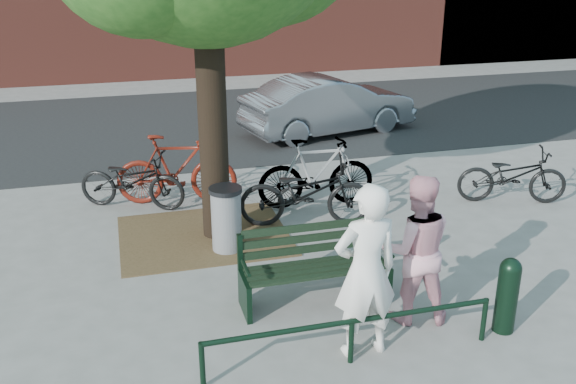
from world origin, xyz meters
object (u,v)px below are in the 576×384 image
object	(u,v)px
bicycle_c	(306,192)
park_bench	(313,264)
person_right	(415,249)
litter_bin	(226,219)
parked_car	(329,105)
person_left	(366,271)
bollard	(507,293)

from	to	relation	value
bicycle_c	park_bench	bearing A→B (deg)	177.00
park_bench	person_right	bearing A→B (deg)	-35.08
litter_bin	parked_car	bearing A→B (deg)	58.30
person_left	bollard	bearing A→B (deg)	175.78
person_left	person_right	world-z (taller)	person_left
person_right	litter_bin	distance (m)	2.85
park_bench	bollard	size ratio (longest dim) A/B	1.99
person_left	parked_car	distance (m)	8.30
person_left	bicycle_c	size ratio (longest dim) A/B	0.94
person_left	park_bench	bearing A→B (deg)	-83.40
bollard	litter_bin	distance (m)	3.77
bollard	bicycle_c	distance (m)	3.53
bicycle_c	bollard	bearing A→B (deg)	-147.34
person_left	litter_bin	xyz separation A→B (m)	(-0.93, 2.72, -0.47)
litter_bin	person_right	bearing A→B (deg)	-53.02
person_right	bollard	bearing A→B (deg)	163.20
bollard	litter_bin	bearing A→B (deg)	132.95
bicycle_c	person_left	bearing A→B (deg)	-174.89
bicycle_c	parked_car	world-z (taller)	parked_car
park_bench	litter_bin	distance (m)	1.75
bollard	person_right	bearing A→B (deg)	149.85
litter_bin	parked_car	size ratio (longest dim) A/B	0.24
park_bench	person_right	world-z (taller)	person_right
park_bench	person_right	distance (m)	1.22
park_bench	bollard	distance (m)	2.17
park_bench	parked_car	distance (m)	7.28
bollard	litter_bin	xyz separation A→B (m)	(-2.57, 2.76, -0.00)
park_bench	bicycle_c	bearing A→B (deg)	75.46
person_right	litter_bin	bearing A→B (deg)	-39.67
parked_car	person_left	bearing A→B (deg)	150.42
person_right	person_left	bearing A→B (deg)	44.43
bollard	litter_bin	size ratio (longest dim) A/B	0.95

